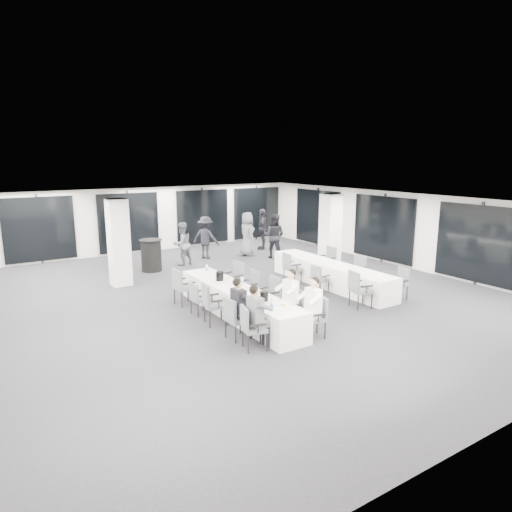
{
  "coord_description": "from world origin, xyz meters",
  "views": [
    {
      "loc": [
        -6.82,
        -11.27,
        4.07
      ],
      "look_at": [
        0.25,
        -0.2,
        1.22
      ],
      "focal_mm": 32.0,
      "sensor_mm": 36.0,
      "label": 1
    }
  ],
  "objects_px": {
    "chair_side_left_mid": "(319,277)",
    "standing_guest_g": "(123,243)",
    "chair_main_right_second": "(294,305)",
    "ice_bucket_far": "(220,276)",
    "chair_main_right_fourth": "(250,285)",
    "ice_bucket_near": "(264,296)",
    "chair_main_left_second": "(235,316)",
    "chair_side_right_near": "(400,281)",
    "cocktail_table": "(151,255)",
    "chair_side_left_near": "(358,287)",
    "chair_side_right_far": "(328,259)",
    "chair_main_right_far": "(235,277)",
    "chair_main_left_far": "(182,285)",
    "chair_side_left_far": "(290,266)",
    "chair_main_right_near": "(317,314)",
    "chair_main_right_mid": "(270,293)",
    "standing_guest_d": "(263,226)",
    "chair_side_right_mid": "(358,269)",
    "standing_guest_h": "(274,233)",
    "banquet_table_side": "(330,275)",
    "chair_main_left_near": "(251,325)",
    "standing_guest_c": "(206,235)",
    "banquet_table_main": "(238,303)",
    "chair_main_left_mid": "(212,301)",
    "standing_guest_b": "(182,241)",
    "chair_main_left_fourth": "(198,297)",
    "standing_guest_a": "(122,239)",
    "standing_guest_e": "(247,231)"
  },
  "relations": [
    {
      "from": "chair_main_right_mid",
      "to": "standing_guest_b",
      "type": "bearing_deg",
      "value": -2.29
    },
    {
      "from": "chair_side_left_near",
      "to": "chair_side_right_far",
      "type": "distance_m",
      "value": 3.57
    },
    {
      "from": "chair_main_left_fourth",
      "to": "chair_main_left_second",
      "type": "bearing_deg",
      "value": -5.11
    },
    {
      "from": "chair_side_right_far",
      "to": "standing_guest_b",
      "type": "relative_size",
      "value": 0.54
    },
    {
      "from": "chair_main_left_fourth",
      "to": "chair_main_left_far",
      "type": "relative_size",
      "value": 0.84
    },
    {
      "from": "chair_main_right_near",
      "to": "standing_guest_e",
      "type": "height_order",
      "value": "standing_guest_e"
    },
    {
      "from": "chair_main_left_far",
      "to": "chair_side_left_mid",
      "type": "relative_size",
      "value": 1.2
    },
    {
      "from": "standing_guest_b",
      "to": "standing_guest_h",
      "type": "height_order",
      "value": "standing_guest_h"
    },
    {
      "from": "chair_side_right_mid",
      "to": "chair_main_left_near",
      "type": "bearing_deg",
      "value": 101.85
    },
    {
      "from": "banquet_table_main",
      "to": "standing_guest_c",
      "type": "bearing_deg",
      "value": 70.21
    },
    {
      "from": "standing_guest_d",
      "to": "standing_guest_g",
      "type": "xyz_separation_m",
      "value": [
        -6.22,
        0.27,
        -0.17
      ]
    },
    {
      "from": "chair_main_right_second",
      "to": "ice_bucket_far",
      "type": "distance_m",
      "value": 2.44
    },
    {
      "from": "chair_main_left_near",
      "to": "chair_side_left_near",
      "type": "xyz_separation_m",
      "value": [
        3.97,
        0.79,
        0.04
      ]
    },
    {
      "from": "chair_main_left_far",
      "to": "standing_guest_a",
      "type": "relative_size",
      "value": 0.48
    },
    {
      "from": "chair_main_left_second",
      "to": "chair_side_left_mid",
      "type": "xyz_separation_m",
      "value": [
        3.99,
        1.79,
        -0.06
      ]
    },
    {
      "from": "chair_main_right_far",
      "to": "cocktail_table",
      "type": "bearing_deg",
      "value": 5.62
    },
    {
      "from": "chair_main_left_near",
      "to": "chair_main_left_mid",
      "type": "distance_m",
      "value": 1.8
    },
    {
      "from": "chair_main_right_mid",
      "to": "chair_main_left_fourth",
      "type": "bearing_deg",
      "value": 60.61
    },
    {
      "from": "chair_main_left_far",
      "to": "chair_side_right_mid",
      "type": "bearing_deg",
      "value": 73.89
    },
    {
      "from": "chair_main_right_near",
      "to": "ice_bucket_far",
      "type": "bearing_deg",
      "value": 28.62
    },
    {
      "from": "chair_side_left_near",
      "to": "chair_side_right_mid",
      "type": "distance_m",
      "value": 2.38
    },
    {
      "from": "chair_main_right_fourth",
      "to": "ice_bucket_near",
      "type": "xyz_separation_m",
      "value": [
        -0.82,
        -1.95,
        0.32
      ]
    },
    {
      "from": "chair_main_right_far",
      "to": "chair_side_right_near",
      "type": "distance_m",
      "value": 4.87
    },
    {
      "from": "chair_main_left_second",
      "to": "standing_guest_d",
      "type": "xyz_separation_m",
      "value": [
        6.3,
        8.41,
        0.48
      ]
    },
    {
      "from": "standing_guest_d",
      "to": "chair_main_left_second",
      "type": "bearing_deg",
      "value": 0.99
    },
    {
      "from": "chair_main_right_near",
      "to": "standing_guest_h",
      "type": "bearing_deg",
      "value": -14.51
    },
    {
      "from": "ice_bucket_far",
      "to": "chair_main_right_fourth",
      "type": "bearing_deg",
      "value": -15.62
    },
    {
      "from": "cocktail_table",
      "to": "chair_side_right_mid",
      "type": "xyz_separation_m",
      "value": [
        4.99,
        -5.41,
        -0.04
      ]
    },
    {
      "from": "chair_main_right_second",
      "to": "chair_main_right_far",
      "type": "distance_m",
      "value": 2.92
    },
    {
      "from": "chair_main_left_second",
      "to": "standing_guest_g",
      "type": "relative_size",
      "value": 0.57
    },
    {
      "from": "chair_main_right_mid",
      "to": "ice_bucket_far",
      "type": "bearing_deg",
      "value": 34.6
    },
    {
      "from": "chair_side_left_mid",
      "to": "standing_guest_g",
      "type": "bearing_deg",
      "value": -156.39
    },
    {
      "from": "chair_main_right_near",
      "to": "chair_main_right_far",
      "type": "xyz_separation_m",
      "value": [
        0.01,
        3.79,
        0.05
      ]
    },
    {
      "from": "chair_main_left_near",
      "to": "chair_main_left_far",
      "type": "height_order",
      "value": "chair_main_left_far"
    },
    {
      "from": "chair_main_left_far",
      "to": "chair_side_right_near",
      "type": "height_order",
      "value": "chair_main_left_far"
    },
    {
      "from": "standing_guest_c",
      "to": "chair_main_right_fourth",
      "type": "bearing_deg",
      "value": 125.53
    },
    {
      "from": "cocktail_table",
      "to": "chair_side_left_mid",
      "type": "height_order",
      "value": "cocktail_table"
    },
    {
      "from": "standing_guest_d",
      "to": "ice_bucket_near",
      "type": "height_order",
      "value": "standing_guest_d"
    },
    {
      "from": "standing_guest_a",
      "to": "standing_guest_b",
      "type": "bearing_deg",
      "value": -55.04
    },
    {
      "from": "chair_side_right_mid",
      "to": "standing_guest_h",
      "type": "height_order",
      "value": "standing_guest_h"
    },
    {
      "from": "cocktail_table",
      "to": "chair_main_right_fourth",
      "type": "xyz_separation_m",
      "value": [
        1.02,
        -5.19,
        -0.04
      ]
    },
    {
      "from": "chair_side_left_far",
      "to": "chair_side_left_near",
      "type": "bearing_deg",
      "value": 5.61
    },
    {
      "from": "chair_side_right_mid",
      "to": "ice_bucket_near",
      "type": "bearing_deg",
      "value": 97.91
    },
    {
      "from": "chair_main_left_fourth",
      "to": "chair_side_left_mid",
      "type": "bearing_deg",
      "value": 82.65
    },
    {
      "from": "chair_main_left_second",
      "to": "chair_side_right_near",
      "type": "bearing_deg",
      "value": 86.58
    },
    {
      "from": "banquet_table_side",
      "to": "ice_bucket_far",
      "type": "relative_size",
      "value": 20.44
    },
    {
      "from": "chair_main_left_fourth",
      "to": "ice_bucket_far",
      "type": "distance_m",
      "value": 0.95
    },
    {
      "from": "chair_main_right_far",
      "to": "chair_main_left_far",
      "type": "bearing_deg",
      "value": 80.44
    },
    {
      "from": "chair_main_left_mid",
      "to": "standing_guest_h",
      "type": "distance_m",
      "value": 7.94
    },
    {
      "from": "chair_main_right_far",
      "to": "ice_bucket_near",
      "type": "height_order",
      "value": "chair_main_right_far"
    }
  ]
}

